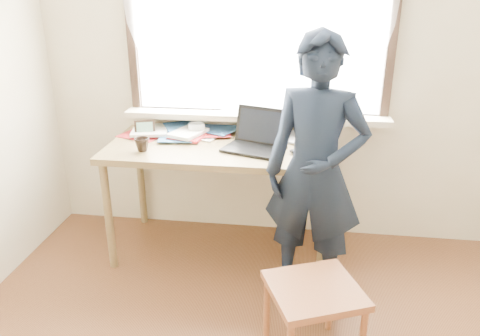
# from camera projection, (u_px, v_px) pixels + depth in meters

# --- Properties ---
(room_shell) EXTENTS (3.52, 4.02, 2.61)m
(room_shell) POSITION_uv_depth(u_px,v_px,m) (258.00, 44.00, 1.43)
(room_shell) COLOR beige
(room_shell) RESTS_ON ground
(desk) EXTENTS (1.49, 0.75, 0.80)m
(desk) POSITION_uv_depth(u_px,v_px,m) (220.00, 157.00, 3.14)
(desk) COLOR olive
(desk) RESTS_ON ground
(laptop) EXTENTS (0.44, 0.40, 0.25)m
(laptop) POSITION_uv_depth(u_px,v_px,m) (257.00, 139.00, 3.03)
(laptop) COLOR black
(laptop) RESTS_ON desk
(mug_white) EXTENTS (0.17, 0.17, 0.09)m
(mug_white) POSITION_uv_depth(u_px,v_px,m) (197.00, 130.00, 3.27)
(mug_white) COLOR white
(mug_white) RESTS_ON desk
(mug_dark) EXTENTS (0.13, 0.13, 0.09)m
(mug_dark) POSITION_uv_depth(u_px,v_px,m) (142.00, 145.00, 2.98)
(mug_dark) COLOR black
(mug_dark) RESTS_ON desk
(mouse) EXTENTS (0.08, 0.06, 0.03)m
(mouse) POSITION_uv_depth(u_px,v_px,m) (296.00, 151.00, 2.95)
(mouse) COLOR black
(mouse) RESTS_ON desk
(desk_clutter) EXTENTS (0.85, 0.48, 0.05)m
(desk_clutter) POSITION_uv_depth(u_px,v_px,m) (170.00, 130.00, 3.34)
(desk_clutter) COLOR white
(desk_clutter) RESTS_ON desk
(book_a) EXTENTS (0.33, 0.35, 0.03)m
(book_a) POSITION_uv_depth(u_px,v_px,m) (176.00, 130.00, 3.36)
(book_a) COLOR white
(book_a) RESTS_ON desk
(book_b) EXTENTS (0.28, 0.30, 0.02)m
(book_b) POSITION_uv_depth(u_px,v_px,m) (284.00, 135.00, 3.28)
(book_b) COLOR white
(book_b) RESTS_ON desk
(picture_frame) EXTENTS (0.14, 0.06, 0.11)m
(picture_frame) POSITION_uv_depth(u_px,v_px,m) (145.00, 129.00, 3.25)
(picture_frame) COLOR black
(picture_frame) RESTS_ON desk
(work_chair) EXTENTS (0.55, 0.54, 0.43)m
(work_chair) POSITION_uv_depth(u_px,v_px,m) (314.00, 299.00, 2.29)
(work_chair) COLOR #9B5932
(work_chair) RESTS_ON ground
(person) EXTENTS (0.64, 0.49, 1.59)m
(person) POSITION_uv_depth(u_px,v_px,m) (315.00, 173.00, 2.67)
(person) COLOR black
(person) RESTS_ON ground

